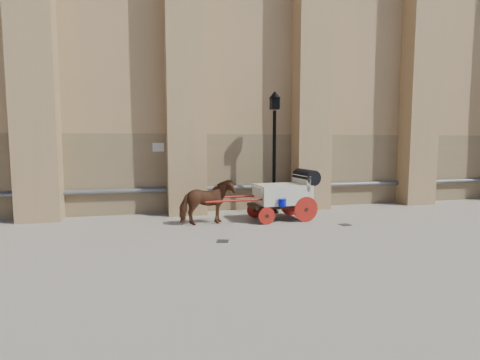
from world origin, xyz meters
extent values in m
plane|color=gray|center=(0.00, 0.00, 0.00)|extent=(90.00, 90.00, 0.00)
cube|color=#A58255|center=(2.00, 8.00, 9.00)|extent=(44.00, 8.00, 18.00)
cube|color=olive|center=(2.00, 4.15, 1.50)|extent=(44.00, 0.35, 3.00)
cylinder|color=#59595B|center=(2.00, 3.88, 0.90)|extent=(42.00, 0.18, 0.18)
cube|color=beige|center=(-2.00, 3.97, 2.50)|extent=(0.42, 0.04, 0.32)
cube|color=#A58255|center=(9.00, 3.60, 8.50)|extent=(1.40, 0.90, 17.00)
imported|color=#5B301E|center=(-0.56, 1.62, 0.74)|extent=(1.87, 1.10, 1.48)
cube|color=black|center=(2.00, 1.76, 0.52)|extent=(2.13, 1.06, 0.11)
cube|color=beige|center=(2.10, 1.77, 0.90)|extent=(1.86, 1.28, 0.66)
cube|color=beige|center=(2.81, 1.80, 1.28)|extent=(0.20, 1.19, 0.52)
cube|color=beige|center=(1.29, 1.72, 1.14)|extent=(0.39, 1.06, 0.09)
cylinder|color=black|center=(3.00, 1.81, 1.47)|extent=(0.59, 1.21, 0.53)
cylinder|color=#A81B13|center=(2.75, 1.21, 0.43)|extent=(0.86, 0.10, 0.85)
cylinder|color=#A81B13|center=(2.68, 2.38, 0.43)|extent=(0.86, 0.10, 0.85)
cylinder|color=#A81B13|center=(1.33, 1.14, 0.28)|extent=(0.57, 0.09, 0.57)
cylinder|color=#A81B13|center=(1.26, 2.31, 0.28)|extent=(0.57, 0.09, 0.57)
cylinder|color=#A81B13|center=(0.47, 1.25, 0.81)|extent=(2.28, 0.19, 0.07)
cylinder|color=#A81B13|center=(0.42, 2.10, 0.81)|extent=(2.28, 0.19, 0.07)
cylinder|color=#040EC5|center=(1.85, 1.09, 0.71)|extent=(0.25, 0.25, 0.25)
cylinder|color=black|center=(2.24, 3.04, 1.93)|extent=(0.13, 0.13, 3.86)
cone|color=black|center=(2.24, 3.04, 0.19)|extent=(0.39, 0.39, 0.39)
cube|color=black|center=(2.24, 3.04, 4.13)|extent=(0.30, 0.30, 0.45)
cone|color=black|center=(2.24, 3.04, 4.45)|extent=(0.43, 0.43, 0.26)
cube|color=black|center=(-0.50, -0.59, 0.01)|extent=(0.41, 0.41, 0.01)
cube|color=black|center=(3.78, 0.44, 0.01)|extent=(0.35, 0.35, 0.01)
camera|label=1|loc=(-2.48, -10.32, 2.66)|focal=28.00mm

